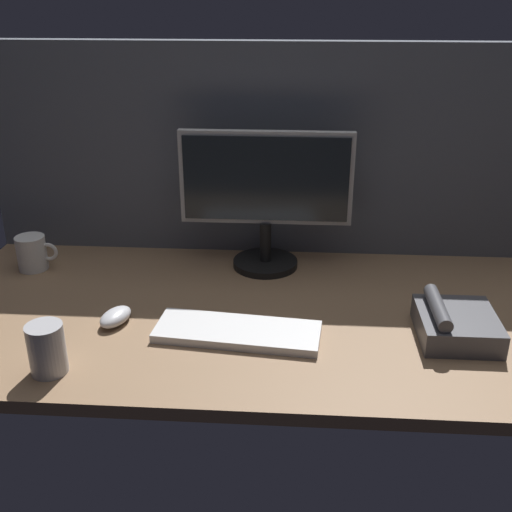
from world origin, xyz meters
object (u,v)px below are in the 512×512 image
at_px(mouse, 115,317).
at_px(monitor, 266,193).
at_px(desk_phone, 455,324).
at_px(mug_ceramic_white, 32,253).
at_px(keyboard, 238,332).
at_px(mug_steel, 47,349).

bearing_deg(mouse, monitor, 65.85).
bearing_deg(desk_phone, mug_ceramic_white, 165.26).
bearing_deg(keyboard, mouse, 178.65).
distance_m(monitor, desk_phone, 0.60).
height_order(keyboard, desk_phone, desk_phone).
bearing_deg(monitor, mouse, -133.52).
bearing_deg(keyboard, mug_ceramic_white, 157.94).
relative_size(keyboard, mug_steel, 3.44).
distance_m(monitor, mug_ceramic_white, 0.66).
bearing_deg(mouse, desk_phone, 18.98).
distance_m(keyboard, mug_steel, 0.41).
bearing_deg(monitor, keyboard, -96.23).
xyz_separation_m(keyboard, desk_phone, (0.49, 0.03, 0.02)).
relative_size(mouse, mug_steel, 0.89).
relative_size(keyboard, desk_phone, 1.94).
bearing_deg(monitor, mug_steel, -126.86).
xyz_separation_m(keyboard, mug_ceramic_white, (-0.60, 0.32, 0.04)).
distance_m(mug_ceramic_white, desk_phone, 1.12).
height_order(monitor, desk_phone, monitor).
distance_m(monitor, mug_steel, 0.70).
height_order(keyboard, mouse, mouse).
xyz_separation_m(monitor, mug_ceramic_white, (-0.64, -0.07, -0.17)).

